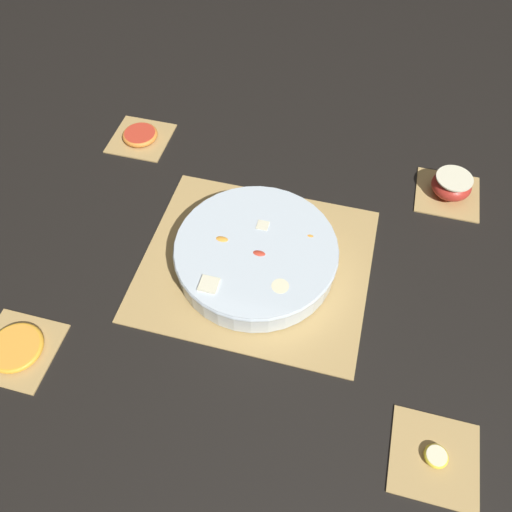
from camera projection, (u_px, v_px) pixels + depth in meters
name	position (u px, v px, depth m)	size (l,w,h in m)	color
ground_plane	(256.00, 264.00, 0.94)	(6.00, 6.00, 0.00)	black
bamboo_mat_center	(256.00, 263.00, 0.93)	(0.42, 0.37, 0.01)	tan
coaster_mat_near_left	(18.00, 350.00, 0.83)	(0.13, 0.13, 0.01)	tan
coaster_mat_near_right	(435.00, 457.00, 0.73)	(0.13, 0.13, 0.01)	tan
coaster_mat_far_left	(141.00, 138.00, 1.14)	(0.13, 0.13, 0.01)	tan
coaster_mat_far_right	(448.00, 194.00, 1.04)	(0.13, 0.13, 0.01)	tan
fruit_salad_bowl	(256.00, 253.00, 0.91)	(0.30, 0.30, 0.06)	silver
apple_half	(452.00, 185.00, 1.01)	(0.08, 0.08, 0.04)	#B72D23
orange_slice_whole	(16.00, 348.00, 0.83)	(0.09, 0.09, 0.01)	#F9A338
banana_coin_single	(436.00, 456.00, 0.73)	(0.04, 0.04, 0.01)	#F4EABC
grapefruit_slice	(140.00, 135.00, 1.13)	(0.08, 0.08, 0.01)	red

